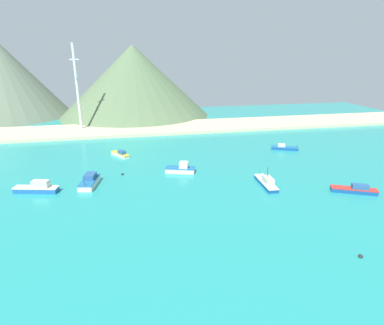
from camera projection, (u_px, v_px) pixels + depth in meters
ground at (177, 257)px, 50.36m from camera, size 260.00×280.00×0.50m
fishing_boat_0 at (355, 190)px, 72.62m from camera, size 9.77×6.17×2.05m
fishing_boat_1 at (90, 181)px, 76.51m from camera, size 4.70×8.40×3.01m
fishing_boat_2 at (266, 182)px, 76.34m from camera, size 2.92×10.17×4.71m
fishing_boat_3 at (181, 169)px, 84.93m from camera, size 8.13×5.22×2.85m
fishing_boat_4 at (37, 188)px, 72.78m from camera, size 10.08×4.57×2.79m
fishing_boat_5 at (284, 148)px, 104.87m from camera, size 8.61×5.48×1.89m
fishing_boat_6 at (121, 154)px, 98.03m from camera, size 5.70×7.42×1.97m
buoy_1 at (360, 256)px, 49.86m from camera, size 0.71×0.71×0.71m
buoy_2 at (123, 174)px, 83.38m from camera, size 0.71×0.71×0.71m
beach_strip at (142, 129)px, 131.11m from camera, size 247.00×22.67×1.20m
hill_central at (134, 81)px, 157.53m from camera, size 71.91×71.91×33.36m
radio_tower at (77, 88)px, 124.01m from camera, size 3.32×2.65×33.19m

